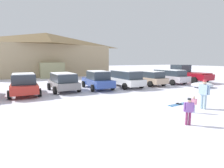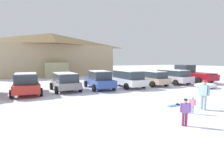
% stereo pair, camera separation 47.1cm
% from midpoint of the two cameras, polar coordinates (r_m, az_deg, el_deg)
% --- Properties ---
extents(ski_lodge, '(21.34, 11.38, 7.65)m').
position_cam_midpoint_polar(ski_lodge, '(34.41, -20.86, 9.12)').
color(ski_lodge, tan).
rests_on(ski_lodge, ground).
extents(parked_red_sedan, '(2.23, 4.34, 1.73)m').
position_cam_midpoint_polar(parked_red_sedan, '(15.57, -27.57, -0.07)').
color(parked_red_sedan, red).
rests_on(parked_red_sedan, ground).
extents(parked_grey_wagon, '(2.40, 4.10, 1.63)m').
position_cam_midpoint_polar(parked_grey_wagon, '(16.29, -16.43, 0.86)').
color(parked_grey_wagon, gray).
rests_on(parked_grey_wagon, ground).
extents(parked_blue_hatchback, '(2.31, 4.78, 1.75)m').
position_cam_midpoint_polar(parked_blue_hatchback, '(16.97, -5.58, 1.38)').
color(parked_blue_hatchback, '#304A9B').
rests_on(parked_blue_hatchback, ground).
extents(parked_white_suv, '(2.25, 4.75, 1.72)m').
position_cam_midpoint_polar(parked_white_suv, '(18.00, 3.63, 1.93)').
color(parked_white_suv, silver).
rests_on(parked_white_suv, ground).
extents(parked_beige_suv, '(2.15, 4.50, 1.58)m').
position_cam_midpoint_polar(parked_beige_suv, '(19.91, 11.20, 2.17)').
color(parked_beige_suv, tan).
rests_on(parked_beige_suv, ground).
extents(parked_silver_wagon, '(2.39, 4.83, 1.65)m').
position_cam_midpoint_polar(parked_silver_wagon, '(22.01, 17.53, 2.56)').
color(parked_silver_wagon, '#C1B7C1').
rests_on(parked_silver_wagon, ground).
extents(pickup_truck, '(2.52, 5.92, 2.15)m').
position_cam_midpoint_polar(pickup_truck, '(24.77, 22.55, 3.11)').
color(pickup_truck, maroon).
rests_on(pickup_truck, ground).
extents(skier_child_in_pink_snowsuit, '(0.23, 0.28, 0.89)m').
position_cam_midpoint_polar(skier_child_in_pink_snowsuit, '(10.01, 23.81, -5.84)').
color(skier_child_in_pink_snowsuit, '#95A8CC').
rests_on(skier_child_in_pink_snowsuit, ground).
extents(skier_adult_in_blue_parka, '(0.31, 0.61, 1.67)m').
position_cam_midpoint_polar(skier_adult_in_blue_parka, '(11.00, 26.75, -2.51)').
color(skier_adult_in_blue_parka, '#98B6C5').
rests_on(skier_adult_in_blue_parka, ground).
extents(skier_child_in_purple_jacket, '(0.38, 0.29, 1.16)m').
position_cam_midpoint_polar(skier_child_in_purple_jacket, '(8.04, 22.22, -7.86)').
color(skier_child_in_purple_jacket, '#7A2B54').
rests_on(skier_child_in_purple_jacket, ground).
extents(pair_of_skis, '(1.60, 0.38, 0.08)m').
position_cam_midpoint_polar(pair_of_skis, '(11.63, 19.77, -6.25)').
color(pair_of_skis, '#156DB9').
rests_on(pair_of_skis, ground).
extents(plowed_snow_pile, '(2.38, 1.90, 0.51)m').
position_cam_midpoint_polar(plowed_snow_pile, '(19.88, 26.74, -0.28)').
color(plowed_snow_pile, white).
rests_on(plowed_snow_pile, ground).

